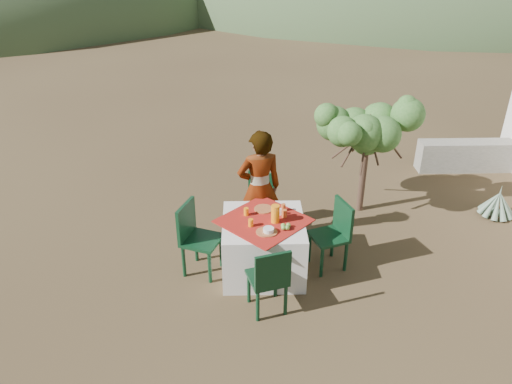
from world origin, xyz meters
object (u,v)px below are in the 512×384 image
(chair_far, at_px, (260,200))
(person, at_px, (259,189))
(chair_left, at_px, (196,235))
(chair_right, at_px, (334,232))
(agave, at_px, (497,204))
(chair_near, at_px, (269,278))
(shrub_tree, at_px, (370,133))
(table, at_px, (263,246))
(juice_pitcher, at_px, (275,214))

(chair_far, xyz_separation_m, person, (-0.02, -0.32, 0.35))
(chair_left, distance_m, chair_right, 1.78)
(chair_far, relative_size, agave, 1.53)
(chair_far, height_order, chair_near, chair_near)
(agave, bearing_deg, shrub_tree, 172.44)
(table, relative_size, chair_near, 1.44)
(chair_near, bearing_deg, table, -103.97)
(table, xyz_separation_m, chair_near, (0.04, -0.81, 0.12))
(chair_right, relative_size, shrub_tree, 0.58)
(table, distance_m, agave, 3.90)
(chair_left, bearing_deg, shrub_tree, -37.03)
(chair_left, distance_m, shrub_tree, 3.03)
(person, distance_m, juice_pitcher, 0.75)
(chair_far, height_order, juice_pitcher, juice_pitcher)
(chair_far, height_order, chair_right, chair_right)
(person, xyz_separation_m, agave, (3.70, 0.61, -0.65))
(table, relative_size, chair_far, 1.49)
(table, xyz_separation_m, chair_far, (-0.01, 1.01, 0.11))
(chair_left, relative_size, chair_right, 1.04)
(table, bearing_deg, shrub_tree, 43.87)
(chair_right, relative_size, agave, 1.63)
(chair_far, distance_m, chair_near, 1.82)
(chair_near, bearing_deg, juice_pitcher, -114.40)
(table, xyz_separation_m, chair_right, (0.92, 0.09, 0.14))
(table, xyz_separation_m, juice_pitcher, (0.14, -0.04, 0.50))
(chair_left, height_order, agave, chair_left)
(chair_left, relative_size, shrub_tree, 0.60)
(table, height_order, chair_far, chair_far)
(table, relative_size, chair_left, 1.34)
(chair_far, distance_m, shrub_tree, 1.91)
(shrub_tree, bearing_deg, chair_left, -148.22)
(chair_far, distance_m, chair_right, 1.31)
(chair_far, xyz_separation_m, chair_left, (-0.85, -0.99, 0.05))
(chair_far, height_order, agave, chair_far)
(chair_far, bearing_deg, agave, 21.38)
(table, height_order, chair_near, chair_near)
(chair_near, height_order, shrub_tree, shrub_tree)
(table, height_order, chair_right, chair_right)
(chair_right, distance_m, juice_pitcher, 0.87)
(chair_far, bearing_deg, juice_pitcher, -64.77)
(table, xyz_separation_m, person, (-0.03, 0.69, 0.46))
(chair_right, bearing_deg, person, -142.17)
(chair_left, distance_m, agave, 4.72)
(person, xyz_separation_m, juice_pitcher, (0.17, -0.73, 0.04))
(chair_near, bearing_deg, chair_far, -105.07)
(chair_left, relative_size, juice_pitcher, 4.18)
(chair_near, relative_size, juice_pitcher, 3.89)
(chair_near, bearing_deg, shrub_tree, -140.46)
(chair_right, relative_size, person, 0.55)
(chair_far, distance_m, person, 0.48)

